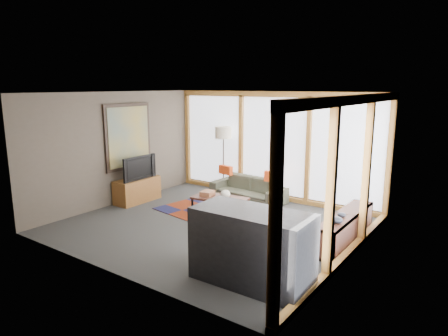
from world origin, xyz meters
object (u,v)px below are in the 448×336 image
Objects in this scene: bookshelf at (345,228)px; floor_lamp at (223,160)px; sofa at (248,189)px; tv_console at (137,190)px; coffee_table at (220,206)px; television at (137,167)px; bar_counter at (252,247)px.

floor_lamp is at bearing 157.94° from bookshelf.
tv_console is (-2.08, -1.66, 0.01)m from sofa.
television is (-2.15, -0.36, 0.65)m from coffee_table.
tv_console is 1.15× the size of television.
floor_lamp reaches higher than tv_console.
floor_lamp is 1.52× the size of tv_console.
sofa is 3.08m from bookshelf.
floor_lamp is at bearing -30.35° from television.
tv_console is 4.70m from bar_counter.
television is at bearing -170.43° from coffee_table.
floor_lamp reaches higher than bar_counter.
television is at bearing -174.97° from bookshelf.
sofa is at bearing -15.75° from floor_lamp.
bookshelf is 1.82× the size of tv_console.
tv_console is (-4.90, -0.41, 0.02)m from bookshelf.
sofa is at bearing 94.86° from coffee_table.
coffee_table is at bearing -81.81° from sofa.
coffee_table is 2.27m from television.
sofa is 2.70m from television.
sofa is at bearing 38.67° from tv_console.
sofa is 1.09× the size of floor_lamp.
bar_counter is at bearing -53.89° from sofa.
floor_lamp reaches higher than bookshelf.
floor_lamp reaches higher than television.
bar_counter is (-0.57, -2.23, 0.27)m from bookshelf.
floor_lamp reaches higher than coffee_table.
floor_lamp is (-0.93, 0.26, 0.58)m from sofa.
bar_counter reaches higher than sofa.
sofa reaches higher than coffee_table.
television is (-1.11, -1.94, -0.01)m from floor_lamp.
bar_counter is at bearing -104.31° from bookshelf.
coffee_table is (0.11, -1.32, -0.08)m from sofa.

